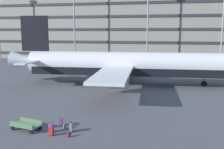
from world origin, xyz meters
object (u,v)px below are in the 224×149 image
at_px(suitcase_purple, 51,128).
at_px(suitcase_scuffed, 51,131).
at_px(airliner, 124,65).
at_px(suitcase_navy, 61,122).
at_px(backpack_black, 71,124).
at_px(backpack_laid_flat, 69,135).
at_px(backpack_red, 64,126).
at_px(baggage_cart, 26,125).
at_px(suitcase_large, 71,128).

xyz_separation_m(suitcase_purple, suitcase_scuffed, (0.33, -0.70, 0.01)).
height_order(airliner, suitcase_navy, airliner).
xyz_separation_m(backpack_black, backpack_laid_flat, (0.75, -2.37, 0.01)).
distance_m(backpack_red, baggage_cart, 3.35).
relative_size(backpack_red, baggage_cart, 0.16).
xyz_separation_m(suitcase_large, suitcase_scuffed, (-1.30, -1.12, -0.01)).
distance_m(suitcase_scuffed, backpack_black, 2.52).
bearing_deg(suitcase_purple, suitcase_large, 14.36).
distance_m(suitcase_large, baggage_cart, 4.08).
xyz_separation_m(suitcase_large, baggage_cart, (-4.06, -0.36, 0.05)).
relative_size(suitcase_navy, baggage_cart, 0.23).
xyz_separation_m(suitcase_large, backpack_red, (-0.85, 0.57, -0.14)).
bearing_deg(backpack_red, suitcase_scuffed, -105.11).
height_order(airliner, backpack_laid_flat, airliner).
distance_m(suitcase_large, backpack_black, 1.38).
xyz_separation_m(suitcase_purple, backpack_laid_flat, (1.87, -0.68, -0.15)).
height_order(suitcase_large, backpack_laid_flat, suitcase_large).
distance_m(airliner, suitcase_scuffed, 22.49).
height_order(suitcase_navy, backpack_black, suitcase_navy).
xyz_separation_m(suitcase_scuffed, suitcase_navy, (-0.11, 2.36, -0.01)).
relative_size(suitcase_purple, suitcase_scuffed, 0.97).
xyz_separation_m(airliner, backpack_red, (-1.91, -20.50, -2.94)).
relative_size(airliner, backpack_black, 82.67).
bearing_deg(suitcase_scuffed, backpack_black, 71.62).
distance_m(airliner, backpack_laid_flat, 22.38).
height_order(suitcase_large, suitcase_scuffed, suitcase_scuffed).
bearing_deg(suitcase_purple, suitcase_navy, 82.78).
bearing_deg(suitcase_scuffed, backpack_laid_flat, 0.69).
xyz_separation_m(suitcase_scuffed, backpack_black, (0.79, 2.39, -0.17)).
relative_size(suitcase_purple, backpack_laid_flat, 1.73).
bearing_deg(backpack_red, airliner, 84.67).
distance_m(airliner, suitcase_navy, 20.17).
distance_m(backpack_black, backpack_red, 0.78).
relative_size(backpack_black, backpack_red, 0.85).
distance_m(suitcase_purple, suitcase_scuffed, 0.77).
bearing_deg(suitcase_large, backpack_black, 111.73).
bearing_deg(airliner, suitcase_large, -92.90).
bearing_deg(baggage_cart, suitcase_scuffed, -15.31).
bearing_deg(backpack_red, baggage_cart, -163.82).
relative_size(backpack_black, backpack_laid_flat, 0.96).
bearing_deg(suitcase_large, baggage_cart, -174.92).
bearing_deg(baggage_cart, backpack_red, 16.18).
bearing_deg(backpack_laid_flat, suitcase_navy, 125.32).
relative_size(suitcase_scuffed, suitcase_navy, 1.09).
height_order(backpack_black, backpack_red, backpack_red).
bearing_deg(suitcase_scuffed, suitcase_navy, 92.78).
xyz_separation_m(airliner, suitcase_scuffed, (-2.37, -22.18, -2.81)).
xyz_separation_m(suitcase_purple, baggage_cart, (-2.43, 0.06, 0.06)).
xyz_separation_m(backpack_laid_flat, backpack_red, (-1.09, 1.67, 0.03)).
relative_size(airliner, suitcase_scuffed, 44.79).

